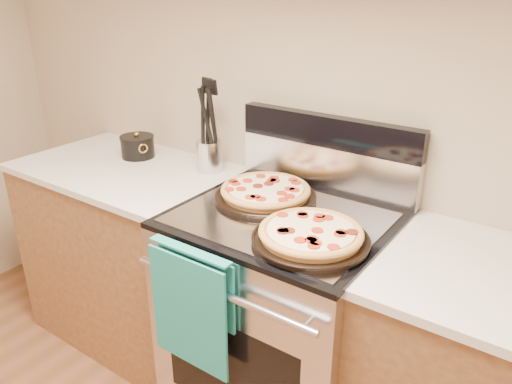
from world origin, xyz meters
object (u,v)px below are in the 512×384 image
Objects in this scene: pepperoni_pizza_back at (266,193)px; utensil_crock at (210,156)px; pepperoni_pizza_front at (311,235)px; saucepan at (138,147)px; range_body at (282,322)px.

utensil_crock is (-0.40, 0.14, 0.03)m from pepperoni_pizza_back.
utensil_crock is at bearing 154.06° from pepperoni_pizza_front.
utensil_crock is 0.90× the size of saucepan.
range_body is 0.52m from pepperoni_pizza_back.
saucepan reaches higher than pepperoni_pizza_back.
utensil_crock is (-0.71, 0.34, 0.03)m from pepperoni_pizza_front.
utensil_crock reaches higher than saucepan.
range_body is 2.40× the size of pepperoni_pizza_front.
pepperoni_pizza_front is at bearing -35.84° from range_body.
pepperoni_pizza_back is 1.02× the size of pepperoni_pizza_front.
range_body is 0.55m from pepperoni_pizza_front.
range_body is at bearing 144.16° from pepperoni_pizza_front.
range_body is 1.07m from saucepan.
utensil_crock is at bearing 160.09° from pepperoni_pizza_back.
utensil_crock is at bearing 7.65° from saucepan.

